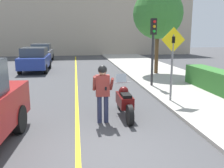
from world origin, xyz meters
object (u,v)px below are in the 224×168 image
person_biker (103,88)px  parked_car_grey (42,53)px  street_tree (158,14)px  parked_car_blue (35,59)px  traffic_light (153,39)px  crossing_sign (172,57)px  motorcycle (124,101)px

person_biker → parked_car_grey: size_ratio=0.42×
person_biker → street_tree: 9.74m
parked_car_blue → parked_car_grey: size_ratio=1.00×
traffic_light → crossing_sign: bearing=-92.5°
person_biker → motorcycle: bearing=32.7°
traffic_light → street_tree: street_tree is taller
parked_car_blue → parked_car_grey: same height
motorcycle → parked_car_blue: size_ratio=0.53×
motorcycle → traffic_light: traffic_light is taller
traffic_light → parked_car_grey: (-6.85, 12.68, -1.52)m
motorcycle → street_tree: (3.61, 7.79, 3.32)m
person_biker → traffic_light: (2.94, 4.57, 1.31)m
traffic_light → parked_car_blue: bearing=135.3°
crossing_sign → person_biker: bearing=-148.1°
crossing_sign → parked_car_blue: (-6.41, 9.27, -0.91)m
crossing_sign → traffic_light: 2.88m
motorcycle → street_tree: size_ratio=0.42×
traffic_light → street_tree: bearing=69.0°
parked_car_blue → street_tree: bearing=-19.1°
parked_car_blue → crossing_sign: bearing=-55.3°
crossing_sign → motorcycle: bearing=-148.4°
crossing_sign → street_tree: 7.01m
traffic_light → parked_car_blue: (-6.53, 6.46, -1.52)m
motorcycle → parked_car_grey: (-4.67, 16.76, 0.35)m
motorcycle → traffic_light: 5.00m
parked_car_grey → motorcycle: bearing=-74.4°
person_biker → parked_car_blue: size_ratio=0.42×
person_biker → street_tree: (4.36, 8.27, 2.75)m
street_tree → parked_car_grey: (-8.27, 8.98, -2.97)m
crossing_sign → parked_car_grey: (-6.73, 15.50, -0.91)m
crossing_sign → parked_car_blue: bearing=124.7°
motorcycle → person_biker: 1.06m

